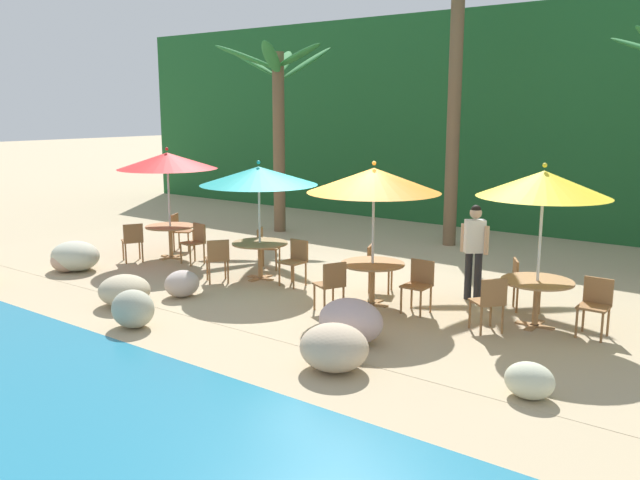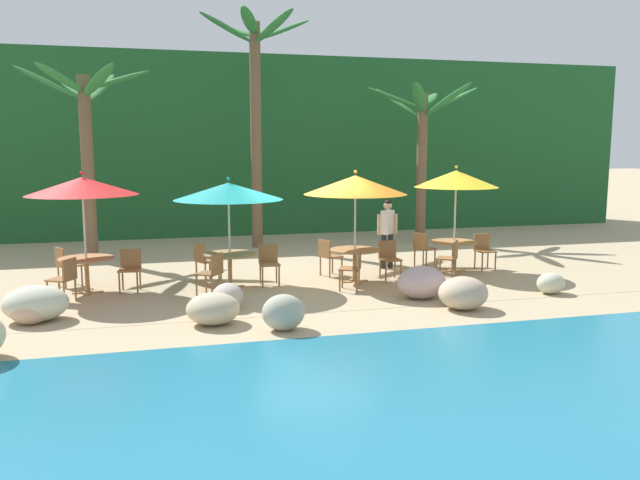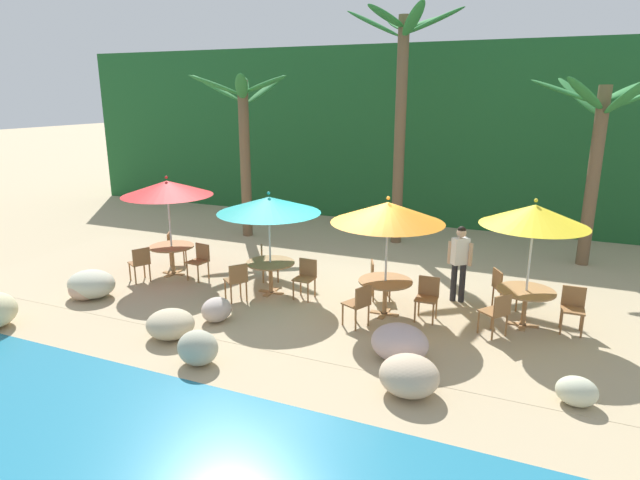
# 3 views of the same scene
# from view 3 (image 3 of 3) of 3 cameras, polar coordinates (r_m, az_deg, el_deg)

# --- Properties ---
(ground_plane) EXTENTS (120.00, 120.00, 0.00)m
(ground_plane) POSITION_cam_3_polar(r_m,az_deg,el_deg) (11.74, 2.31, -6.73)
(ground_plane) COLOR tan
(terrace_deck) EXTENTS (18.00, 5.20, 0.01)m
(terrace_deck) POSITION_cam_3_polar(r_m,az_deg,el_deg) (11.74, 2.31, -6.71)
(terrace_deck) COLOR tan
(terrace_deck) RESTS_ON ground
(foliage_backdrop) EXTENTS (28.00, 2.40, 6.00)m
(foliage_backdrop) POSITION_cam_3_polar(r_m,az_deg,el_deg) (19.61, 12.04, 10.91)
(foliage_backdrop) COLOR #1E5628
(foliage_backdrop) RESTS_ON ground
(rock_seawall) EXTENTS (17.59, 2.90, 0.72)m
(rock_seawall) POSITION_cam_3_polar(r_m,az_deg,el_deg) (10.15, -13.72, -8.96)
(rock_seawall) COLOR tan
(rock_seawall) RESTS_ON ground
(umbrella_red) EXTENTS (2.20, 2.20, 2.50)m
(umbrella_red) POSITION_cam_3_polar(r_m,az_deg,el_deg) (13.52, -15.99, 5.34)
(umbrella_red) COLOR silver
(umbrella_red) RESTS_ON ground
(dining_table_red) EXTENTS (1.10, 1.10, 0.74)m
(dining_table_red) POSITION_cam_3_polar(r_m,az_deg,el_deg) (13.87, -15.51, -1.11)
(dining_table_red) COLOR #A37547
(dining_table_red) RESTS_ON ground
(chair_red_seaward) EXTENTS (0.48, 0.48, 0.87)m
(chair_red_seaward) POSITION_cam_3_polar(r_m,az_deg,el_deg) (13.37, -12.68, -1.98)
(chair_red_seaward) COLOR olive
(chair_red_seaward) RESTS_ON ground
(chair_red_inland) EXTENTS (0.58, 0.58, 0.87)m
(chair_red_inland) POSITION_cam_3_polar(r_m,az_deg,el_deg) (14.71, -15.31, -0.56)
(chair_red_inland) COLOR olive
(chair_red_inland) RESTS_ON ground
(chair_red_left) EXTENTS (0.57, 0.57, 0.87)m
(chair_red_left) POSITION_cam_3_polar(r_m,az_deg,el_deg) (13.52, -18.62, -2.23)
(chair_red_left) COLOR olive
(chair_red_left) RESTS_ON ground
(umbrella_teal) EXTENTS (2.29, 2.29, 2.35)m
(umbrella_teal) POSITION_cam_3_polar(r_m,az_deg,el_deg) (11.78, -5.48, 3.75)
(umbrella_teal) COLOR silver
(umbrella_teal) RESTS_ON ground
(dining_table_teal) EXTENTS (1.10, 1.10, 0.74)m
(dining_table_teal) POSITION_cam_3_polar(r_m,az_deg,el_deg) (12.15, -5.30, -2.92)
(dining_table_teal) COLOR #A37547
(dining_table_teal) RESTS_ON ground
(chair_teal_seaward) EXTENTS (0.43, 0.44, 0.87)m
(chair_teal_seaward) POSITION_cam_3_polar(r_m,az_deg,el_deg) (11.87, -1.51, -3.81)
(chair_teal_seaward) COLOR olive
(chair_teal_seaward) RESTS_ON ground
(chair_teal_inland) EXTENTS (0.58, 0.57, 0.87)m
(chair_teal_inland) POSITION_cam_3_polar(r_m,az_deg,el_deg) (12.99, -5.73, -2.18)
(chair_teal_inland) COLOR olive
(chair_teal_inland) RESTS_ON ground
(chair_teal_left) EXTENTS (0.59, 0.59, 0.87)m
(chair_teal_left) POSITION_cam_3_polar(r_m,az_deg,el_deg) (11.79, -8.86, -4.14)
(chair_teal_left) COLOR olive
(chair_teal_left) RESTS_ON ground
(umbrella_orange) EXTENTS (2.26, 2.26, 2.48)m
(umbrella_orange) POSITION_cam_3_polar(r_m,az_deg,el_deg) (10.59, 7.24, 2.93)
(umbrella_orange) COLOR silver
(umbrella_orange) RESTS_ON ground
(dining_table_orange) EXTENTS (1.10, 1.10, 0.74)m
(dining_table_orange) POSITION_cam_3_polar(r_m,az_deg,el_deg) (11.02, 6.97, -4.92)
(dining_table_orange) COLOR #A37547
(dining_table_orange) RESTS_ON ground
(chair_orange_seaward) EXTENTS (0.43, 0.43, 0.87)m
(chair_orange_seaward) POSITION_cam_3_polar(r_m,az_deg,el_deg) (10.97, 11.38, -5.78)
(chair_orange_seaward) COLOR olive
(chair_orange_seaward) RESTS_ON ground
(chair_orange_inland) EXTENTS (0.55, 0.55, 0.87)m
(chair_orange_inland) POSITION_cam_3_polar(r_m,az_deg,el_deg) (11.84, 6.10, -3.95)
(chair_orange_inland) COLOR olive
(chair_orange_inland) RESTS_ON ground
(chair_orange_left) EXTENTS (0.57, 0.56, 0.87)m
(chair_orange_left) POSITION_cam_3_polar(r_m,az_deg,el_deg) (10.41, 4.20, -6.67)
(chair_orange_left) COLOR olive
(chair_orange_left) RESTS_ON ground
(umbrella_yellow) EXTENTS (1.98, 1.98, 2.54)m
(umbrella_yellow) POSITION_cam_3_polar(r_m,az_deg,el_deg) (10.71, 21.89, 2.47)
(umbrella_yellow) COLOR silver
(umbrella_yellow) RESTS_ON ground
(dining_table_yellow) EXTENTS (1.10, 1.10, 0.74)m
(dining_table_yellow) POSITION_cam_3_polar(r_m,az_deg,el_deg) (11.15, 21.07, -5.63)
(dining_table_yellow) COLOR #A37547
(dining_table_yellow) RESTS_ON ground
(chair_yellow_seaward) EXTENTS (0.43, 0.43, 0.87)m
(chair_yellow_seaward) POSITION_cam_3_polar(r_m,az_deg,el_deg) (11.31, 25.35, -6.37)
(chair_yellow_seaward) COLOR olive
(chair_yellow_seaward) RESTS_ON ground
(chair_yellow_inland) EXTENTS (0.58, 0.58, 0.87)m
(chair_yellow_inland) POSITION_cam_3_polar(r_m,az_deg,el_deg) (11.86, 18.80, -4.69)
(chair_yellow_inland) COLOR olive
(chair_yellow_inland) RESTS_ON ground
(chair_yellow_left) EXTENTS (0.60, 0.59, 0.87)m
(chair_yellow_left) POSITION_cam_3_polar(r_m,az_deg,el_deg) (10.53, 18.38, -7.21)
(chair_yellow_left) COLOR olive
(chair_yellow_left) RESTS_ON ground
(palm_tree_nearest) EXTENTS (3.34, 3.08, 5.02)m
(palm_tree_nearest) POSITION_cam_3_polar(r_m,az_deg,el_deg) (16.82, -8.17, 11.91)
(palm_tree_nearest) COLOR brown
(palm_tree_nearest) RESTS_ON ground
(palm_tree_second) EXTENTS (3.29, 3.16, 6.70)m
(palm_tree_second) POSITION_cam_3_polar(r_m,az_deg,el_deg) (15.99, 8.71, 15.42)
(palm_tree_second) COLOR brown
(palm_tree_second) RESTS_ON ground
(palm_tree_third) EXTENTS (3.56, 3.16, 4.87)m
(palm_tree_third) POSITION_cam_3_polar(r_m,az_deg,el_deg) (15.35, 27.58, 9.72)
(palm_tree_third) COLOR brown
(palm_tree_third) RESTS_ON ground
(waiter_in_white) EXTENTS (0.52, 0.37, 1.70)m
(waiter_in_white) POSITION_cam_3_polar(r_m,az_deg,el_deg) (11.88, 14.66, -1.91)
(waiter_in_white) COLOR #232328
(waiter_in_white) RESTS_ON ground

